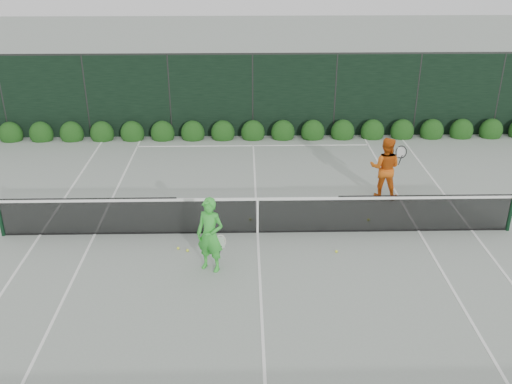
{
  "coord_description": "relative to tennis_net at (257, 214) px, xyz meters",
  "views": [
    {
      "loc": [
        -0.31,
        -12.7,
        7.01
      ],
      "look_at": [
        -0.03,
        0.3,
        1.0
      ],
      "focal_mm": 40.0,
      "sensor_mm": 36.0,
      "label": 1
    }
  ],
  "objects": [
    {
      "name": "windscreen_fence",
      "position": [
        0.02,
        -2.71,
        0.98
      ],
      "size": [
        32.0,
        21.07,
        3.06
      ],
      "color": "black",
      "rests_on": "ground"
    },
    {
      "name": "tennis_net",
      "position": [
        0.0,
        0.0,
        0.0
      ],
      "size": [
        12.9,
        0.1,
        1.07
      ],
      "color": "#10311C",
      "rests_on": "ground"
    },
    {
      "name": "player_woman",
      "position": [
        -1.06,
        -1.67,
        0.34
      ],
      "size": [
        0.75,
        0.65,
        1.75
      ],
      "rotation": [
        0.0,
        0.0,
        -0.43
      ],
      "color": "green",
      "rests_on": "ground"
    },
    {
      "name": "court_lines",
      "position": [
        0.02,
        0.0,
        -0.53
      ],
      "size": [
        11.03,
        23.83,
        0.01
      ],
      "color": "white",
      "rests_on": "ground"
    },
    {
      "name": "player_man",
      "position": [
        3.67,
        2.09,
        0.36
      ],
      "size": [
        1.03,
        0.91,
        1.78
      ],
      "rotation": [
        0.0,
        0.0,
        2.83
      ],
      "color": "#D15711",
      "rests_on": "ground"
    },
    {
      "name": "ground",
      "position": [
        0.02,
        0.0,
        -0.53
      ],
      "size": [
        80.0,
        80.0,
        0.0
      ],
      "primitive_type": "plane",
      "color": "gray",
      "rests_on": "ground"
    },
    {
      "name": "hedge_row",
      "position": [
        0.02,
        7.15,
        -0.3
      ],
      "size": [
        31.66,
        0.65,
        0.94
      ],
      "color": "#10340E",
      "rests_on": "ground"
    },
    {
      "name": "tennis_balls",
      "position": [
        -0.16,
        -0.23,
        -0.5
      ],
      "size": [
        4.94,
        1.78,
        0.07
      ],
      "color": "#E1F135",
      "rests_on": "ground"
    }
  ]
}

